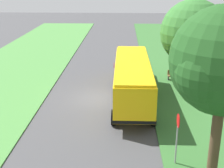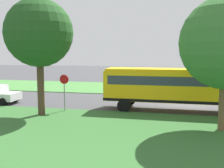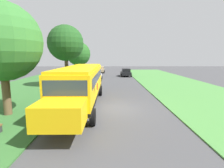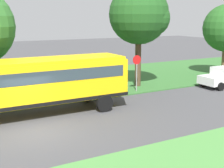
% 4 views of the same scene
% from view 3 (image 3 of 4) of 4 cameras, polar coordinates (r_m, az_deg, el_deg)
% --- Properties ---
extents(ground_plane, '(120.00, 120.00, 0.00)m').
position_cam_3_polar(ground_plane, '(13.60, 1.04, -7.84)').
color(ground_plane, '#424244').
extents(school_bus, '(2.84, 12.42, 3.16)m').
position_cam_3_polar(school_bus, '(13.86, -9.96, 0.49)').
color(school_bus, yellow).
rests_on(school_bus, ground).
extents(car_white_nearest, '(2.02, 4.40, 1.56)m').
position_cam_3_polar(car_white_nearest, '(29.42, -5.30, 2.91)').
color(car_white_nearest, silver).
rests_on(car_white_nearest, ground).
extents(car_black_middle, '(2.02, 4.40, 1.56)m').
position_cam_3_polar(car_black_middle, '(35.57, 4.57, 3.95)').
color(car_black_middle, black).
rests_on(car_black_middle, ground).
extents(car_tan_furthest, '(2.02, 4.40, 1.56)m').
position_cam_3_polar(car_tan_furthest, '(43.35, -3.78, 4.83)').
color(car_tan_furthest, tan).
rests_on(car_tan_furthest, ground).
extents(oak_tree_beside_bus, '(5.02, 5.02, 7.37)m').
position_cam_3_polar(oak_tree_beside_bus, '(13.26, -32.81, 11.55)').
color(oak_tree_beside_bus, brown).
rests_on(oak_tree_beside_bus, ground).
extents(oak_tree_roadside_mid, '(4.57, 4.57, 7.94)m').
position_cam_3_polar(oak_tree_roadside_mid, '(23.75, -14.51, 12.60)').
color(oak_tree_roadside_mid, '#4C3826').
rests_on(oak_tree_roadside_mid, ground).
extents(oak_tree_far_end, '(4.37, 4.37, 6.64)m').
position_cam_3_polar(oak_tree_far_end, '(33.22, -10.95, 9.54)').
color(oak_tree_far_end, brown).
rests_on(oak_tree_far_end, ground).
extents(stop_sign, '(0.08, 0.68, 2.74)m').
position_cam_3_polar(stop_sign, '(22.33, -11.49, 3.10)').
color(stop_sign, gray).
rests_on(stop_sign, ground).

